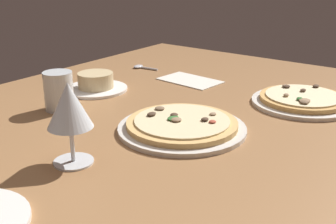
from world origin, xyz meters
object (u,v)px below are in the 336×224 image
pizza_side (303,100)px  ramekin_on_saucer (96,83)px  paper_menu (190,80)px  water_glass (59,93)px  wine_glass_far (69,108)px  pizza_main (182,126)px  spoon (141,67)px

pizza_side → ramekin_on_saucer: 56.82cm
pizza_side → paper_menu: size_ratio=1.41×
water_glass → paper_menu: bearing=-15.8°
wine_glass_far → pizza_side: bearing=-20.8°
pizza_main → paper_menu: size_ratio=1.54×
pizza_main → pizza_side: 36.49cm
water_glass → pizza_main: bearing=-78.4°
wine_glass_far → water_glass: 31.86cm
pizza_side → water_glass: bearing=130.1°
spoon → ramekin_on_saucer: bearing=-167.1°
ramekin_on_saucer → water_glass: (-16.99, -4.54, 2.34)cm
ramekin_on_saucer → spoon: ramekin_on_saucer is taller
pizza_side → wine_glass_far: size_ratio=1.67×
pizza_side → paper_menu: (1.14, 35.77, -1.03)cm
water_glass → paper_menu: 42.94cm
ramekin_on_saucer → paper_menu: size_ratio=0.97×
wine_glass_far → paper_menu: wine_glass_far is taller
pizza_main → water_glass: 33.36cm
spoon → wine_glass_far: bearing=-150.1°
wine_glass_far → paper_menu: bearing=12.9°
wine_glass_far → ramekin_on_saucer: bearing=40.2°
water_glass → ramekin_on_saucer: bearing=15.0°
paper_menu → pizza_side: bearing=-86.4°
pizza_main → spoon: (37.64, 43.30, -0.72)cm
paper_menu → water_glass: bearing=169.6°
pizza_side → water_glass: size_ratio=2.70×
pizza_main → wine_glass_far: wine_glass_far is taller
wine_glass_far → pizza_main: bearing=-16.2°
paper_menu → spoon: (3.19, 22.42, 0.31)cm
wine_glass_far → water_glass: bearing=54.1°
pizza_main → ramekin_on_saucer: bearing=74.4°
pizza_main → water_glass: water_glass is taller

